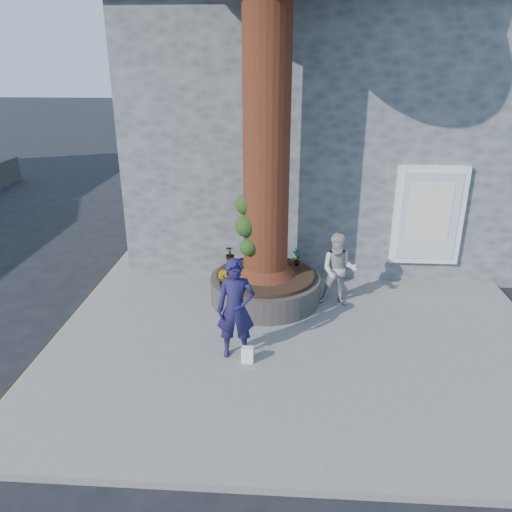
{
  "coord_description": "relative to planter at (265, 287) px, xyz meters",
  "views": [
    {
      "loc": [
        1.23,
        -7.51,
        4.91
      ],
      "look_at": [
        0.63,
        1.65,
        1.25
      ],
      "focal_mm": 35.0,
      "sensor_mm": 36.0,
      "label": 1
    }
  ],
  "objects": [
    {
      "name": "ground",
      "position": [
        -0.8,
        -2.0,
        -0.41
      ],
      "size": [
        120.0,
        120.0,
        0.0
      ],
      "primitive_type": "plane",
      "color": "black",
      "rests_on": "ground"
    },
    {
      "name": "plant_d",
      "position": [
        0.02,
        0.85,
        0.45
      ],
      "size": [
        0.33,
        0.34,
        0.28
      ],
      "primitive_type": "imported",
      "rotation": [
        0.0,
        0.0,
        5.25
      ],
      "color": "gray",
      "rests_on": "planter"
    },
    {
      "name": "yellow_line",
      "position": [
        -3.85,
        -1.0,
        -0.41
      ],
      "size": [
        0.1,
        30.0,
        0.01
      ],
      "primitive_type": "cube",
      "color": "yellow",
      "rests_on": "ground"
    },
    {
      "name": "pavement",
      "position": [
        0.7,
        -1.0,
        -0.35
      ],
      "size": [
        9.0,
        8.0,
        0.12
      ],
      "primitive_type": "cube",
      "color": "slate",
      "rests_on": "ground"
    },
    {
      "name": "man",
      "position": [
        -0.39,
        -2.15,
        0.59
      ],
      "size": [
        0.68,
        0.48,
        1.77
      ],
      "primitive_type": "imported",
      "rotation": [
        0.0,
        0.0,
        0.09
      ],
      "color": "#19163D",
      "rests_on": "pavement"
    },
    {
      "name": "plant_b",
      "position": [
        -0.78,
        -0.85,
        0.51
      ],
      "size": [
        0.3,
        0.3,
        0.4
      ],
      "primitive_type": "imported",
      "rotation": [
        0.0,
        0.0,
        2.51
      ],
      "color": "gray",
      "rests_on": "planter"
    },
    {
      "name": "stone_shop",
      "position": [
        1.7,
        5.2,
        2.75
      ],
      "size": [
        10.3,
        8.3,
        6.3
      ],
      "color": "#505356",
      "rests_on": "ground"
    },
    {
      "name": "planter",
      "position": [
        0.0,
        0.0,
        0.0
      ],
      "size": [
        2.3,
        2.3,
        0.6
      ],
      "color": "black",
      "rests_on": "pavement"
    },
    {
      "name": "plant_a",
      "position": [
        0.65,
        0.48,
        0.5
      ],
      "size": [
        0.25,
        0.23,
        0.39
      ],
      "primitive_type": "imported",
      "rotation": [
        0.0,
        0.0,
        0.59
      ],
      "color": "gray",
      "rests_on": "planter"
    },
    {
      "name": "plant_c",
      "position": [
        -0.81,
        0.62,
        0.49
      ],
      "size": [
        0.2,
        0.2,
        0.36
      ],
      "primitive_type": "imported",
      "rotation": [
        0.0,
        0.0,
        3.14
      ],
      "color": "gray",
      "rests_on": "planter"
    },
    {
      "name": "woman",
      "position": [
        1.5,
        -0.11,
        0.48
      ],
      "size": [
        0.81,
        0.66,
        1.54
      ],
      "primitive_type": "imported",
      "rotation": [
        0.0,
        0.0,
        -0.11
      ],
      "color": "#AEADA7",
      "rests_on": "pavement"
    },
    {
      "name": "shopping_bag",
      "position": [
        -0.18,
        -2.36,
        -0.15
      ],
      "size": [
        0.21,
        0.13,
        0.28
      ],
      "primitive_type": "cube",
      "rotation": [
        0.0,
        0.0,
        -0.06
      ],
      "color": "white",
      "rests_on": "pavement"
    }
  ]
}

